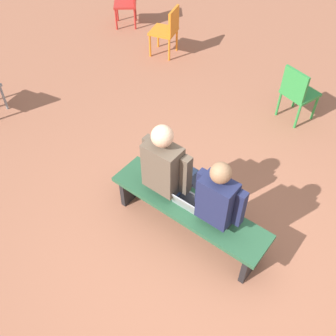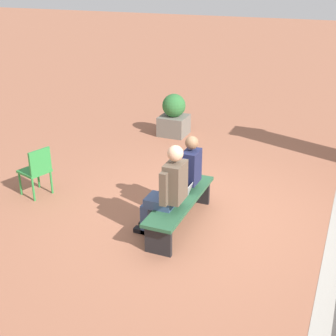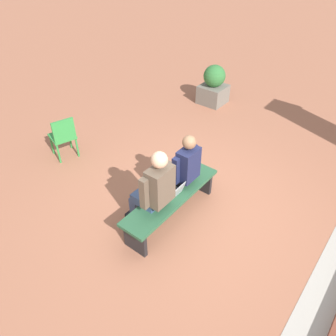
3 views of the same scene
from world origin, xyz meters
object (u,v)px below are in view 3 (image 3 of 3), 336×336
object	(u,v)px
laptop	(172,192)
planter	(214,86)
person_student	(182,168)
bench	(172,199)
person_adult	(154,189)
plastic_chair_near_bench_right	(63,135)

from	to	relation	value
laptop	planter	size ratio (longest dim) A/B	0.34
laptop	person_student	bearing A→B (deg)	-167.21
person_student	laptop	size ratio (longest dim) A/B	4.04
bench	person_adult	bearing A→B (deg)	-12.58
bench	person_adult	world-z (taller)	person_adult
person_adult	planter	size ratio (longest dim) A/B	1.46
person_student	planter	world-z (taller)	person_student
person_student	person_adult	size ratio (longest dim) A/B	0.94
person_adult	plastic_chair_near_bench_right	bearing A→B (deg)	-97.79
person_adult	planter	distance (m)	4.32
laptop	plastic_chair_near_bench_right	bearing A→B (deg)	-90.62
person_adult	planter	bearing A→B (deg)	-159.25
bench	person_student	world-z (taller)	person_student
person_student	person_adult	distance (m)	0.65
person_student	plastic_chair_near_bench_right	size ratio (longest dim) A/B	1.54
bench	person_student	bearing A→B (deg)	-169.13
plastic_chair_near_bench_right	planter	distance (m)	3.81
bench	laptop	xyz separation A→B (m)	(0.00, 0.01, 0.15)
person_adult	plastic_chair_near_bench_right	xyz separation A→B (m)	(-0.34, -2.46, -0.25)
bench	person_student	xyz separation A→B (m)	(-0.34, -0.06, 0.34)
plastic_chair_near_bench_right	planter	bearing A→B (deg)	165.84
laptop	planter	bearing A→B (deg)	-156.62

